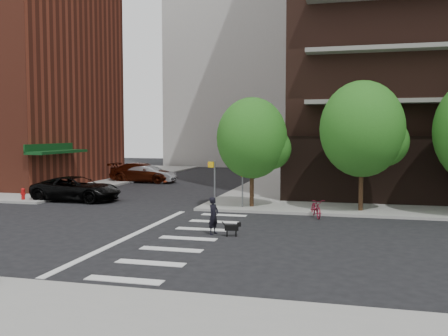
{
  "coord_description": "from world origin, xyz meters",
  "views": [
    {
      "loc": [
        9.41,
        -19.26,
        4.36
      ],
      "look_at": [
        3.0,
        6.0,
        2.5
      ],
      "focal_mm": 40.0,
      "sensor_mm": 36.0,
      "label": 1
    }
  ],
  "objects_px": {
    "parked_car_maroon": "(143,173)",
    "parked_car_black": "(77,189)",
    "scooter": "(316,208)",
    "parked_car_silver": "(150,174)",
    "dog_walker": "(214,216)",
    "fire_hydrant": "(23,193)"
  },
  "relations": [
    {
      "from": "parked_car_maroon",
      "to": "parked_car_black",
      "type": "bearing_deg",
      "value": -175.29
    },
    {
      "from": "parked_car_black",
      "to": "parked_car_silver",
      "type": "distance_m",
      "value": 11.92
    },
    {
      "from": "parked_car_maroon",
      "to": "dog_walker",
      "type": "xyz_separation_m",
      "value": [
        11.95,
        -20.04,
        -0.05
      ]
    },
    {
      "from": "fire_hydrant",
      "to": "scooter",
      "type": "xyz_separation_m",
      "value": [
        18.26,
        -1.3,
        -0.07
      ]
    },
    {
      "from": "fire_hydrant",
      "to": "parked_car_silver",
      "type": "bearing_deg",
      "value": 76.83
    },
    {
      "from": "parked_car_silver",
      "to": "scooter",
      "type": "height_order",
      "value": "parked_car_silver"
    },
    {
      "from": "dog_walker",
      "to": "parked_car_maroon",
      "type": "bearing_deg",
      "value": 48.46
    },
    {
      "from": "fire_hydrant",
      "to": "parked_car_maroon",
      "type": "bearing_deg",
      "value": 80.13
    },
    {
      "from": "fire_hydrant",
      "to": "parked_car_maroon",
      "type": "relative_size",
      "value": 0.12
    },
    {
      "from": "parked_car_black",
      "to": "dog_walker",
      "type": "height_order",
      "value": "dog_walker"
    },
    {
      "from": "scooter",
      "to": "dog_walker",
      "type": "height_order",
      "value": "dog_walker"
    },
    {
      "from": "fire_hydrant",
      "to": "parked_car_black",
      "type": "distance_m",
      "value": 3.29
    },
    {
      "from": "fire_hydrant",
      "to": "parked_car_maroon",
      "type": "xyz_separation_m",
      "value": [
        2.33,
        13.36,
        0.3
      ]
    },
    {
      "from": "parked_car_black",
      "to": "parked_car_maroon",
      "type": "bearing_deg",
      "value": 4.03
    },
    {
      "from": "scooter",
      "to": "dog_walker",
      "type": "xyz_separation_m",
      "value": [
        -3.98,
        -5.38,
        0.32
      ]
    },
    {
      "from": "parked_car_black",
      "to": "dog_walker",
      "type": "xyz_separation_m",
      "value": [
        11.22,
        -7.88,
        0.02
      ]
    },
    {
      "from": "scooter",
      "to": "dog_walker",
      "type": "relative_size",
      "value": 1.14
    },
    {
      "from": "parked_car_maroon",
      "to": "parked_car_silver",
      "type": "height_order",
      "value": "parked_car_maroon"
    },
    {
      "from": "parked_car_black",
      "to": "scooter",
      "type": "height_order",
      "value": "parked_car_black"
    },
    {
      "from": "fire_hydrant",
      "to": "parked_car_silver",
      "type": "xyz_separation_m",
      "value": [
        3.07,
        13.12,
        0.19
      ]
    },
    {
      "from": "parked_car_black",
      "to": "parked_car_maroon",
      "type": "relative_size",
      "value": 0.95
    },
    {
      "from": "parked_car_silver",
      "to": "scooter",
      "type": "xyz_separation_m",
      "value": [
        15.19,
        -14.42,
        -0.27
      ]
    }
  ]
}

